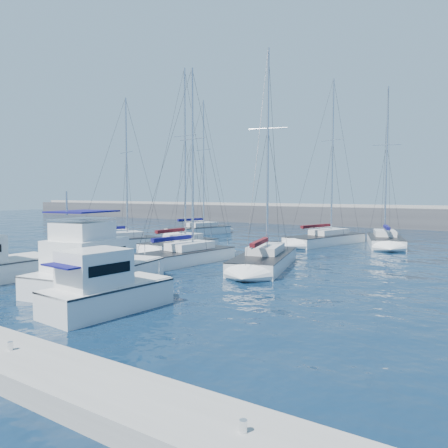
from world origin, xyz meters
The scene contains 13 objects.
ground centered at (0.00, 0.00, 0.00)m, with size 220.00×220.00×0.00m, color black.
breakwater centered at (0.00, 52.00, 1.05)m, with size 160.00×6.00×4.45m.
dock_cleat_near_stbd centered at (8.00, -11.00, 0.72)m, with size 0.16×0.16×0.25m, color silver.
dock_cleat_far_stbd centered at (16.00, -11.00, 0.72)m, with size 0.16×0.16×0.25m, color silver.
motor_yacht_stbd_inner centered at (1.16, -2.21, 1.13)m, with size 4.77×8.71×4.69m.
motor_yacht_stbd_outer centered at (5.35, -5.18, 0.94)m, with size 2.97×5.79×3.20m.
sailboat_mid_a centered at (-11.03, 11.12, 0.53)m, with size 5.31×7.75×14.57m.
sailboat_mid_b centered at (-4.75, 12.35, 0.56)m, with size 3.44×7.73×16.69m.
sailboat_mid_c centered at (-0.18, 7.44, 0.53)m, with size 3.86×8.52×14.84m.
sailboat_mid_d centered at (5.69, 8.93, 0.52)m, with size 5.60×9.76×15.71m.
sailboat_back_a centered at (-13.05, 26.19, 0.55)m, with size 4.86×8.92×17.26m.
sailboat_back_b centered at (4.16, 24.93, 0.53)m, with size 5.65×10.39×17.18m.
sailboat_back_c centered at (9.62, 26.80, 0.54)m, with size 5.52×8.87×16.12m.
Camera 1 is at (20.18, -17.95, 5.19)m, focal length 35.00 mm.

